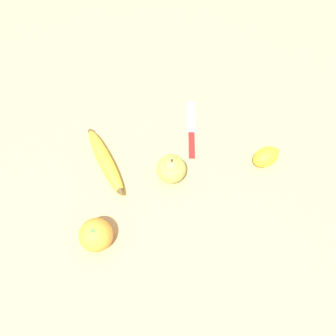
# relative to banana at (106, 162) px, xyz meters

# --- Properties ---
(ground_plane) EXTENTS (3.00, 3.00, 0.00)m
(ground_plane) POSITION_rel_banana_xyz_m (0.14, 0.05, -0.02)
(ground_plane) COLOR tan
(banana) EXTENTS (0.18, 0.16, 0.04)m
(banana) POSITION_rel_banana_xyz_m (0.00, 0.00, 0.00)
(banana) COLOR yellow
(banana) RESTS_ON ground_plane
(orange) EXTENTS (0.08, 0.08, 0.08)m
(orange) POSITION_rel_banana_xyz_m (0.07, -0.18, 0.02)
(orange) COLOR orange
(orange) RESTS_ON ground_plane
(pear) EXTENTS (0.07, 0.07, 0.09)m
(pear) POSITION_rel_banana_xyz_m (0.17, 0.04, 0.02)
(pear) COLOR #99A84C
(pear) RESTS_ON ground_plane
(lemon) EXTENTS (0.08, 0.09, 0.05)m
(lemon) POSITION_rel_banana_xyz_m (0.38, 0.16, 0.01)
(lemon) COLOR yellow
(lemon) RESTS_ON ground_plane
(paring_knife) EXTENTS (0.08, 0.18, 0.01)m
(paring_knife) POSITION_rel_banana_xyz_m (0.17, 0.18, -0.01)
(paring_knife) COLOR silver
(paring_knife) RESTS_ON ground_plane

